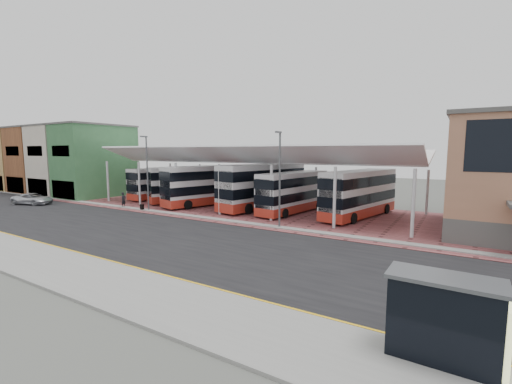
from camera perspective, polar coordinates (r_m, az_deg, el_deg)
ground at (r=25.04m, az=-7.00°, el=-8.18°), size 140.00×140.00×0.00m
road at (r=24.29m, az=-8.48°, el=-8.66°), size 120.00×14.00×0.02m
forecourt at (r=35.08m, az=8.99°, el=-3.83°), size 72.00×16.00×0.06m
sidewalk at (r=19.15m, az=-24.45°, el=-13.29°), size 120.00×4.00×0.14m
north_kerb at (r=29.98m, az=0.41°, el=-5.49°), size 120.00×0.80×0.14m
yellow_line_near at (r=20.27m, az=-19.67°, el=-12.09°), size 120.00×0.12×0.01m
yellow_line_far at (r=20.45m, az=-19.00°, el=-11.90°), size 120.00×0.12×0.01m
canopy at (r=39.04m, az=-1.28°, el=5.83°), size 37.00×11.63×7.07m
shop_green at (r=54.11m, az=-25.12°, el=4.75°), size 6.40×10.20×10.22m
shop_cream at (r=59.64m, az=-28.58°, el=4.69°), size 6.40×10.20×10.22m
shop_brick at (r=65.34m, az=-31.45°, el=4.63°), size 6.40×10.20×10.22m
shop_ochre at (r=71.19m, az=-33.85°, el=4.58°), size 6.40×10.20×10.22m
lamp_west at (r=38.54m, az=-17.69°, el=3.36°), size 0.16×0.90×8.07m
lamp_east at (r=28.46m, az=3.95°, el=2.57°), size 0.16×0.90×8.07m
bus_0 at (r=48.98m, az=-15.23°, el=1.49°), size 2.96×10.21×4.16m
bus_1 at (r=44.08m, az=-10.65°, el=1.23°), size 7.25×10.66×4.43m
bus_2 at (r=41.34m, az=-7.99°, el=1.08°), size 5.73×11.63×4.68m
bus_3 at (r=38.45m, az=1.18°, el=0.93°), size 5.02×12.35×4.96m
bus_4 at (r=36.08m, az=6.27°, el=-0.08°), size 3.74×10.48×4.22m
bus_5 at (r=34.85m, az=16.89°, el=-0.31°), size 4.82×11.32×4.55m
silver_car at (r=49.83m, az=-33.21°, el=-0.96°), size 5.29×3.59×1.34m
pedestrian at (r=42.00m, az=-21.21°, el=-1.22°), size 0.53×0.70×1.73m
suitcase at (r=39.37m, az=-18.47°, el=-2.42°), size 0.38×0.27×0.65m
bus_shelter at (r=11.97m, az=30.08°, el=-17.20°), size 3.30×1.56×2.61m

